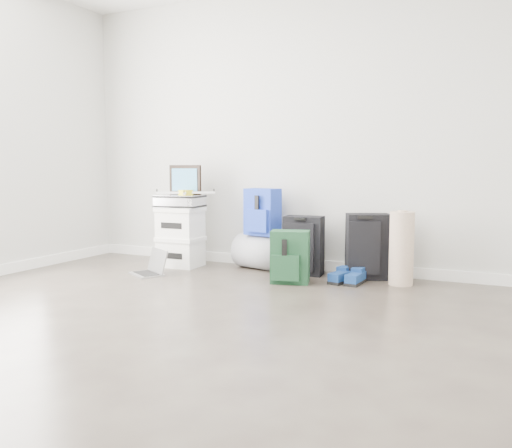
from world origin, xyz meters
The scene contains 14 objects.
ground centered at (0.00, 0.00, 0.00)m, with size 5.00×5.00×0.00m, color #312924.
room_envelope centered at (0.00, 0.02, 1.72)m, with size 4.52×5.02×2.71m.
boxes_stack centered at (-0.99, 2.10, 0.30)m, with size 0.42×0.34×0.60m.
briefcase centered at (-0.99, 2.10, 0.66)m, with size 0.43×0.32×0.12m, color #B2B2B7.
painting centered at (-0.99, 2.20, 0.87)m, with size 0.40×0.08×0.30m.
drone centered at (-0.91, 2.08, 0.75)m, with size 0.51×0.51×0.05m.
duffel_bag centered at (-0.17, 2.31, 0.17)m, with size 0.34×0.34×0.55m, color gray.
blue_backpack centered at (-0.17, 2.27, 0.56)m, with size 0.35×0.28×0.45m.
large_suitcase centered at (0.28, 2.22, 0.27)m, with size 0.37×0.26×0.55m.
green_backpack centered at (0.30, 1.82, 0.22)m, with size 0.36×0.31×0.45m.
carry_on centered at (0.86, 2.29, 0.29)m, with size 0.43×0.37×0.58m.
shoes centered at (0.76, 2.03, 0.05)m, with size 0.28×0.30×0.09m.
rolled_rug centered at (1.18, 2.17, 0.31)m, with size 0.20×0.20×0.62m, color tan.
laptop centered at (-1.01, 1.62, 0.06)m, with size 0.40×0.37×0.23m.
Camera 1 is at (2.00, -2.45, 1.00)m, focal length 38.00 mm.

